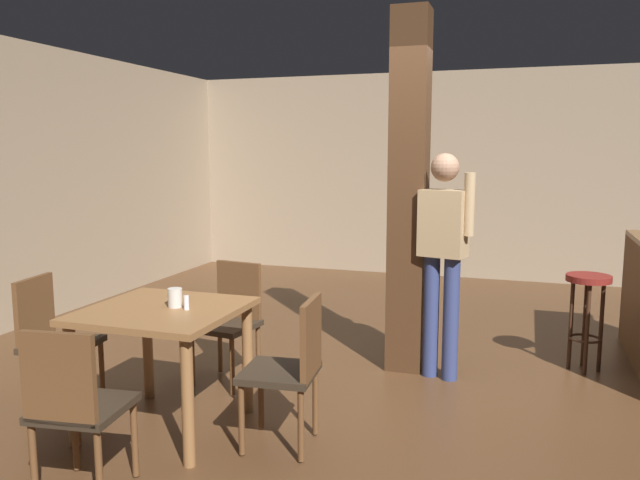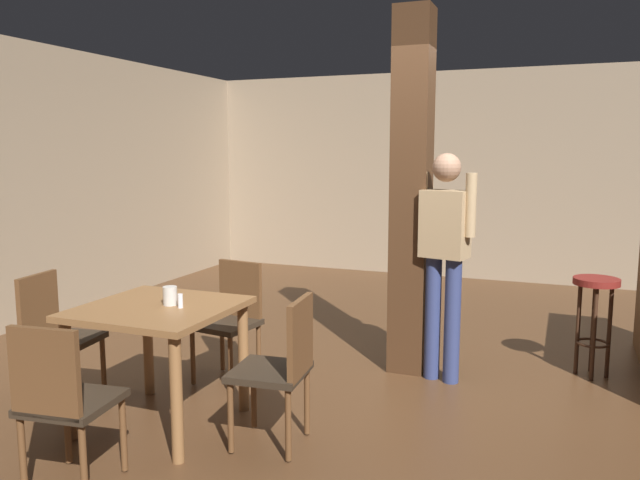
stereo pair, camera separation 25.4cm
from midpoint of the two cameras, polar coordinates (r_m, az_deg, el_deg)
The scene contains 12 objects.
ground_plane at distance 4.59m, azimuth 6.40°, elevation -14.10°, with size 10.80×10.80×0.00m, color #4C301C.
wall_back at distance 8.71m, azimuth 12.79°, elevation 5.74°, with size 8.00×0.10×2.80m, color gray.
pillar at distance 4.89m, azimuth 6.63°, elevation 4.16°, with size 0.28×0.28×2.80m, color #422816.
dining_table at distance 4.05m, azimuth -15.88°, elevation -7.88°, with size 0.91×0.91×0.78m.
chair_north at distance 4.78m, azimuth -9.68°, elevation -6.86°, with size 0.47×0.47×0.89m.
chair_east at distance 3.70m, azimuth -4.60°, elevation -11.27°, with size 0.46×0.46×0.89m.
chair_west at distance 4.65m, azimuth -24.80°, elevation -7.95°, with size 0.47×0.47×0.89m.
chair_south at distance 3.43m, azimuth -23.58°, elevation -13.53°, with size 0.47×0.47×0.89m.
napkin_cup at distance 4.00m, azimuth -14.91°, elevation -5.13°, with size 0.09×0.09×0.12m, color beige.
salt_shaker at distance 3.91m, azimuth -13.96°, elevation -5.60°, with size 0.03×0.03×0.09m, color silver.
standing_person at distance 4.75m, azimuth 9.66°, elevation -0.85°, with size 0.47×0.28×1.72m.
bar_stool_near at distance 5.30m, azimuth 22.01°, elevation -5.10°, with size 0.34×0.34×0.77m.
Camera 1 is at (0.75, -4.21, 1.74)m, focal length 35.00 mm.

